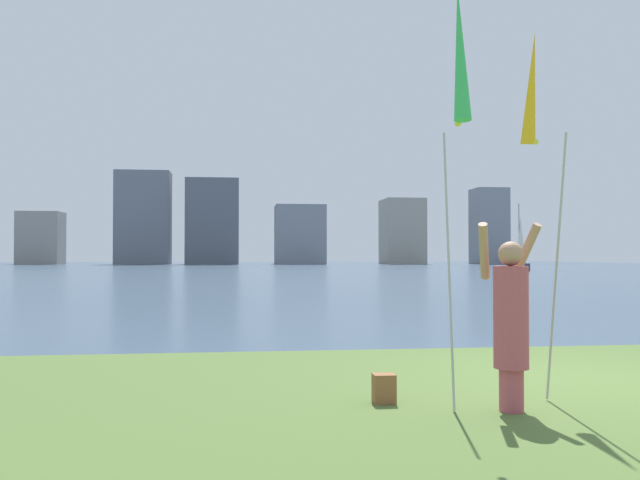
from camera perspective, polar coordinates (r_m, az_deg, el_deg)
The scene contains 12 objects.
ground at distance 58.56m, azimuth -2.96°, elevation -2.74°, with size 120.00×138.00×0.12m.
person at distance 6.55m, azimuth 16.19°, elevation -6.50°, with size 0.66×0.49×1.80m.
kite_flag_left at distance 6.43m, azimuth 12.00°, elevation 14.89°, with size 0.16×0.65×4.02m.
kite_flag_right at distance 7.56m, azimuth 17.94°, elevation 11.69°, with size 0.16×0.94×3.85m.
bag at distance 6.78m, azimuth 5.57°, elevation -12.68°, with size 0.22×0.18×0.29m.
sailboat_3 at distance 60.58m, azimuth 16.97°, elevation -0.40°, with size 1.78×0.94×5.95m.
skyline_tower_0 at distance 104.40m, azimuth -23.04°, elevation 0.16°, with size 5.90×5.01×7.66m.
skyline_tower_1 at distance 100.06m, azimuth -15.06°, elevation 1.87°, with size 7.80×4.75×13.63m.
skyline_tower_2 at distance 97.61m, azimuth -9.30°, elevation 1.58°, with size 7.65×4.83×12.49m.
skyline_tower_3 at distance 99.09m, azimuth -1.77°, elevation 0.46°, with size 7.38×6.48×8.82m.
skyline_tower_4 at distance 101.16m, azimuth 7.14°, elevation 0.73°, with size 5.91×6.91×9.85m.
skyline_tower_5 at distance 103.13m, azimuth 14.45°, elevation 1.17°, with size 4.86×4.65×11.45m.
Camera 1 is at (-4.06, -7.45, 1.49)m, focal length 36.92 mm.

